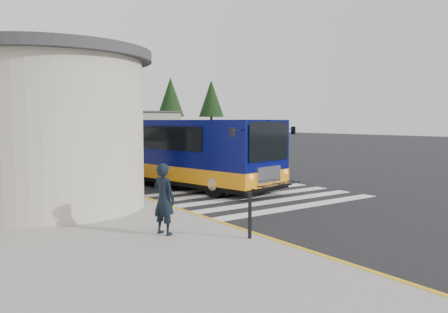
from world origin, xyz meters
TOP-DOWN VIEW (x-y plane):
  - ground at (0.00, 0.00)m, footprint 140.00×140.00m
  - curb_strip at (-4.05, 4.00)m, footprint 0.12×34.00m
  - crosswalk at (-0.50, -0.80)m, footprint 8.00×5.35m
  - depot_building at (6.00, 42.00)m, footprint 26.40×8.40m
  - tree_line at (6.29, 50.00)m, footprint 58.40×4.40m
  - transit_bus at (-1.03, 3.18)m, footprint 5.04×10.52m
  - pedestrian_a at (-5.85, -4.25)m, footprint 0.58×0.71m
  - pedestrian_b at (-6.68, -1.59)m, footprint 1.07×1.07m
  - bollard at (-4.43, -5.72)m, footprint 0.09×0.09m
  - far_bus_a at (9.53, 30.82)m, footprint 8.57×4.42m
  - far_bus_b at (13.73, 33.18)m, footprint 9.53×3.78m

SIDE VIEW (x-z plane):
  - ground at x=0.00m, z-range 0.00..0.00m
  - crosswalk at x=-0.50m, z-range 0.00..0.01m
  - curb_strip at x=-4.05m, z-range 0.00..0.16m
  - bollard at x=-4.43m, z-range 0.15..1.22m
  - pedestrian_a at x=-5.85m, z-range 0.15..1.84m
  - pedestrian_b at x=-6.68m, z-range 0.15..1.90m
  - transit_bus at x=-1.03m, z-range -0.06..2.82m
  - far_bus_a at x=9.53m, z-range 0.32..2.45m
  - far_bus_b at x=13.73m, z-range 0.36..2.75m
  - depot_building at x=6.00m, z-range 0.01..4.21m
  - tree_line at x=6.29m, z-range 1.77..11.77m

